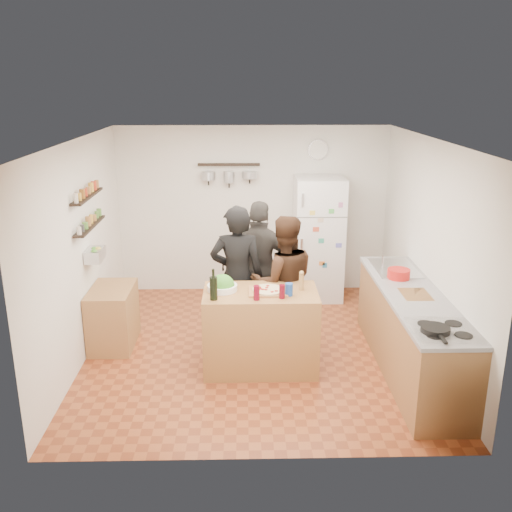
{
  "coord_description": "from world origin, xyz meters",
  "views": [
    {
      "loc": [
        -0.15,
        -6.27,
        3.12
      ],
      "look_at": [
        0.0,
        0.1,
        1.15
      ],
      "focal_mm": 40.0,
      "sensor_mm": 36.0,
      "label": 1
    }
  ],
  "objects_px": {
    "person_left": "(237,277)",
    "person_center": "(283,283)",
    "skillet": "(435,329)",
    "wine_bottle": "(214,288)",
    "salad_bowl": "(222,288)",
    "fridge": "(318,239)",
    "wall_clock": "(318,150)",
    "salt_canister": "(289,289)",
    "pepper_mill": "(301,282)",
    "prep_island": "(260,330)",
    "counter_run": "(411,333)",
    "side_table": "(113,317)",
    "red_bowl": "(399,274)",
    "person_back": "(260,268)"
  },
  "relations": [
    {
      "from": "pepper_mill",
      "to": "skillet",
      "type": "xyz_separation_m",
      "value": [
        1.11,
        -1.15,
        -0.05
      ]
    },
    {
      "from": "salad_bowl",
      "to": "fridge",
      "type": "height_order",
      "value": "fridge"
    },
    {
      "from": "salad_bowl",
      "to": "skillet",
      "type": "height_order",
      "value": "salad_bowl"
    },
    {
      "from": "skillet",
      "to": "person_center",
      "type": "bearing_deg",
      "value": 128.01
    },
    {
      "from": "counter_run",
      "to": "fridge",
      "type": "xyz_separation_m",
      "value": [
        -0.75,
        2.3,
        0.45
      ]
    },
    {
      "from": "person_center",
      "to": "skillet",
      "type": "relative_size",
      "value": 6.16
    },
    {
      "from": "salt_canister",
      "to": "person_left",
      "type": "xyz_separation_m",
      "value": [
        -0.56,
        0.72,
        -0.1
      ]
    },
    {
      "from": "salt_canister",
      "to": "wall_clock",
      "type": "relative_size",
      "value": 0.45
    },
    {
      "from": "pepper_mill",
      "to": "person_back",
      "type": "xyz_separation_m",
      "value": [
        -0.42,
        0.94,
        -0.14
      ]
    },
    {
      "from": "skillet",
      "to": "counter_run",
      "type": "bearing_deg",
      "value": 84.25
    },
    {
      "from": "person_center",
      "to": "skillet",
      "type": "height_order",
      "value": "person_center"
    },
    {
      "from": "salt_canister",
      "to": "person_back",
      "type": "height_order",
      "value": "person_back"
    },
    {
      "from": "person_left",
      "to": "prep_island",
      "type": "bearing_deg",
      "value": 114.55
    },
    {
      "from": "salad_bowl",
      "to": "person_left",
      "type": "relative_size",
      "value": 0.19
    },
    {
      "from": "salad_bowl",
      "to": "person_center",
      "type": "relative_size",
      "value": 0.2
    },
    {
      "from": "prep_island",
      "to": "person_center",
      "type": "bearing_deg",
      "value": 61.54
    },
    {
      "from": "wine_bottle",
      "to": "person_left",
      "type": "bearing_deg",
      "value": 73.92
    },
    {
      "from": "person_left",
      "to": "person_center",
      "type": "relative_size",
      "value": 1.07
    },
    {
      "from": "salt_canister",
      "to": "side_table",
      "type": "height_order",
      "value": "salt_canister"
    },
    {
      "from": "counter_run",
      "to": "skillet",
      "type": "height_order",
      "value": "skillet"
    },
    {
      "from": "salt_canister",
      "to": "wall_clock",
      "type": "xyz_separation_m",
      "value": [
        0.61,
        2.64,
        1.17
      ]
    },
    {
      "from": "person_back",
      "to": "side_table",
      "type": "height_order",
      "value": "person_back"
    },
    {
      "from": "prep_island",
      "to": "counter_run",
      "type": "height_order",
      "value": "prep_island"
    },
    {
      "from": "person_center",
      "to": "side_table",
      "type": "height_order",
      "value": "person_center"
    },
    {
      "from": "person_center",
      "to": "red_bowl",
      "type": "xyz_separation_m",
      "value": [
        1.32,
        -0.15,
        0.16
      ]
    },
    {
      "from": "person_center",
      "to": "person_left",
      "type": "bearing_deg",
      "value": -13.73
    },
    {
      "from": "prep_island",
      "to": "wine_bottle",
      "type": "distance_m",
      "value": 0.8
    },
    {
      "from": "prep_island",
      "to": "side_table",
      "type": "relative_size",
      "value": 1.56
    },
    {
      "from": "skillet",
      "to": "wall_clock",
      "type": "height_order",
      "value": "wall_clock"
    },
    {
      "from": "skillet",
      "to": "fridge",
      "type": "distance_m",
      "value": 3.36
    },
    {
      "from": "skillet",
      "to": "fridge",
      "type": "relative_size",
      "value": 0.15
    },
    {
      "from": "salad_bowl",
      "to": "salt_canister",
      "type": "relative_size",
      "value": 2.42
    },
    {
      "from": "wine_bottle",
      "to": "salt_canister",
      "type": "height_order",
      "value": "wine_bottle"
    },
    {
      "from": "person_center",
      "to": "fridge",
      "type": "relative_size",
      "value": 0.91
    },
    {
      "from": "wine_bottle",
      "to": "person_left",
      "type": "relative_size",
      "value": 0.14
    },
    {
      "from": "salad_bowl",
      "to": "person_left",
      "type": "bearing_deg",
      "value": 74.12
    },
    {
      "from": "wine_bottle",
      "to": "person_center",
      "type": "xyz_separation_m",
      "value": [
        0.79,
        0.75,
        -0.22
      ]
    },
    {
      "from": "prep_island",
      "to": "red_bowl",
      "type": "distance_m",
      "value": 1.74
    },
    {
      "from": "wine_bottle",
      "to": "salt_canister",
      "type": "xyz_separation_m",
      "value": [
        0.8,
        0.1,
        -0.06
      ]
    },
    {
      "from": "person_center",
      "to": "red_bowl",
      "type": "relative_size",
      "value": 6.29
    },
    {
      "from": "wine_bottle",
      "to": "red_bowl",
      "type": "height_order",
      "value": "wine_bottle"
    },
    {
      "from": "prep_island",
      "to": "person_back",
      "type": "bearing_deg",
      "value": 88.4
    },
    {
      "from": "pepper_mill",
      "to": "skillet",
      "type": "height_order",
      "value": "pepper_mill"
    },
    {
      "from": "salt_canister",
      "to": "red_bowl",
      "type": "relative_size",
      "value": 0.52
    },
    {
      "from": "prep_island",
      "to": "skillet",
      "type": "bearing_deg",
      "value": -35.11
    },
    {
      "from": "prep_island",
      "to": "person_back",
      "type": "relative_size",
      "value": 0.73
    },
    {
      "from": "person_center",
      "to": "fridge",
      "type": "height_order",
      "value": "fridge"
    },
    {
      "from": "counter_run",
      "to": "skillet",
      "type": "relative_size",
      "value": 9.9
    },
    {
      "from": "wall_clock",
      "to": "pepper_mill",
      "type": "bearing_deg",
      "value": -100.59
    },
    {
      "from": "prep_island",
      "to": "counter_run",
      "type": "bearing_deg",
      "value": -3.65
    }
  ]
}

